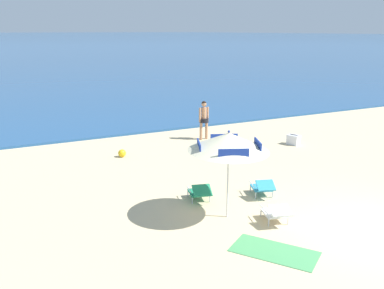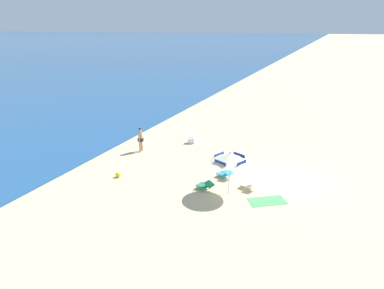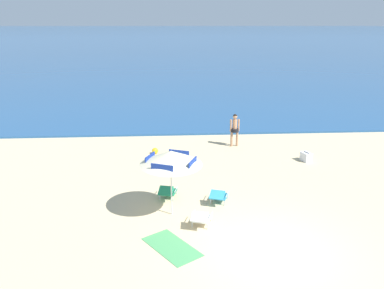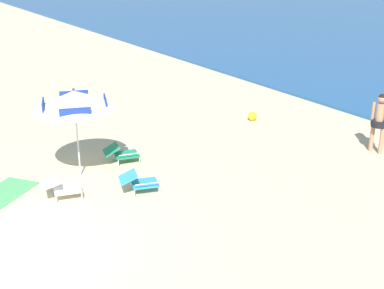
# 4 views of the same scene
# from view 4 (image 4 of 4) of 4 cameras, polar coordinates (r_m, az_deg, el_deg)

# --- Properties ---
(ground_plane) EXTENTS (800.00, 800.00, 0.00)m
(ground_plane) POSITION_cam_4_polar(r_m,az_deg,el_deg) (10.59, -17.42, -11.30)
(ground_plane) COLOR #D1BA8E
(beach_umbrella_striped_main) EXTENTS (2.23, 2.24, 2.24)m
(beach_umbrella_striped_main) POSITION_cam_4_polar(r_m,az_deg,el_deg) (12.85, -12.49, 4.68)
(beach_umbrella_striped_main) COLOR silver
(beach_umbrella_striped_main) RESTS_ON ground
(lounge_chair_under_umbrella) EXTENTS (0.74, 0.99, 0.52)m
(lounge_chair_under_umbrella) POSITION_cam_4_polar(r_m,az_deg,el_deg) (14.00, -7.58, -0.89)
(lounge_chair_under_umbrella) COLOR #1E7F56
(lounge_chair_under_umbrella) RESTS_ON ground
(lounge_chair_beside_umbrella) EXTENTS (0.76, 0.98, 0.50)m
(lounge_chair_beside_umbrella) POSITION_cam_4_polar(r_m,az_deg,el_deg) (12.39, -13.79, -4.41)
(lounge_chair_beside_umbrella) COLOR white
(lounge_chair_beside_umbrella) RESTS_ON ground
(lounge_chair_facing_sea) EXTENTS (0.80, 1.00, 0.51)m
(lounge_chair_facing_sea) POSITION_cam_4_polar(r_m,az_deg,el_deg) (12.37, -5.71, -3.92)
(lounge_chair_facing_sea) COLOR teal
(lounge_chair_facing_sea) RESTS_ON ground
(person_standing_near_shore) EXTENTS (0.49, 0.41, 1.66)m
(person_standing_near_shore) POSITION_cam_4_polar(r_m,az_deg,el_deg) (15.16, 19.42, 2.58)
(person_standing_near_shore) COLOR tan
(person_standing_near_shore) RESTS_ON ground
(beach_ball) EXTENTS (0.29, 0.29, 0.29)m
(beach_ball) POSITION_cam_4_polar(r_m,az_deg,el_deg) (17.21, 6.48, 3.03)
(beach_ball) COLOR yellow
(beach_ball) RESTS_ON ground
(beach_towel) EXTENTS (1.76, 1.99, 0.01)m
(beach_towel) POSITION_cam_4_polar(r_m,az_deg,el_deg) (13.01, -19.86, -5.17)
(beach_towel) COLOR #4C9E5B
(beach_towel) RESTS_ON ground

